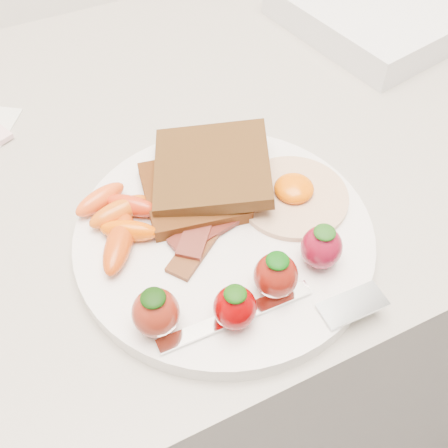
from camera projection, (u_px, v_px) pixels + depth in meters
name	position (u px, v px, depth m)	size (l,w,h in m)	color
counter	(196.00, 335.00, 0.96)	(2.00, 0.60, 0.90)	gray
plate	(224.00, 237.00, 0.51)	(0.27, 0.27, 0.02)	white
toast_lower	(193.00, 192.00, 0.52)	(0.09, 0.09, 0.01)	#342008
toast_upper	(212.00, 167.00, 0.53)	(0.11, 0.11, 0.01)	black
fried_egg	(293.00, 194.00, 0.52)	(0.11, 0.11, 0.02)	beige
bacon_strips	(206.00, 227.00, 0.50)	(0.10, 0.09, 0.01)	black
baby_carrots	(119.00, 220.00, 0.50)	(0.08, 0.11, 0.02)	#CD550E
strawberries	(246.00, 285.00, 0.44)	(0.18, 0.06, 0.05)	maroon
fork	(290.00, 311.00, 0.45)	(0.18, 0.05, 0.00)	white
appliance	(395.00, 2.00, 0.75)	(0.28, 0.22, 0.04)	silver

